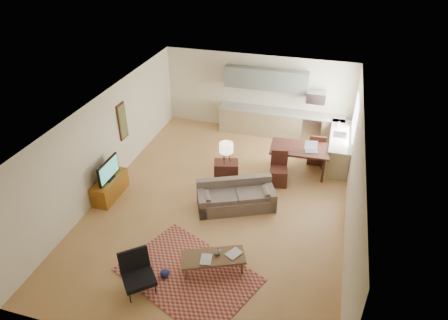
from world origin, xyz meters
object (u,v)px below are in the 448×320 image
(tv_credenza, at_px, (110,187))
(dining_table, at_px, (298,160))
(console_table, at_px, (226,174))
(sofa, at_px, (236,196))
(coffee_table, at_px, (213,263))
(armchair, at_px, (138,275))

(tv_credenza, xyz_separation_m, dining_table, (4.80, 2.58, 0.14))
(console_table, height_order, dining_table, dining_table)
(tv_credenza, relative_size, dining_table, 0.74)
(console_table, relative_size, dining_table, 0.46)
(sofa, bearing_deg, console_table, 96.06)
(sofa, xyz_separation_m, tv_credenza, (-3.44, -0.46, -0.08))
(coffee_table, xyz_separation_m, dining_table, (1.29, 4.38, 0.22))
(sofa, bearing_deg, tv_credenza, 163.48)
(sofa, height_order, coffee_table, sofa)
(sofa, relative_size, console_table, 2.69)
(coffee_table, height_order, console_table, console_table)
(armchair, bearing_deg, console_table, 39.51)
(sofa, distance_m, coffee_table, 2.27)
(dining_table, bearing_deg, armchair, -119.39)
(console_table, distance_m, dining_table, 2.25)
(sofa, bearing_deg, coffee_table, -112.30)
(armchair, height_order, dining_table, dining_table)
(console_table, bearing_deg, coffee_table, -94.53)
(dining_table, bearing_deg, coffee_table, -109.65)
(sofa, bearing_deg, dining_table, 33.29)
(coffee_table, bearing_deg, dining_table, 50.16)
(sofa, xyz_separation_m, console_table, (-0.52, 0.89, 0.02))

